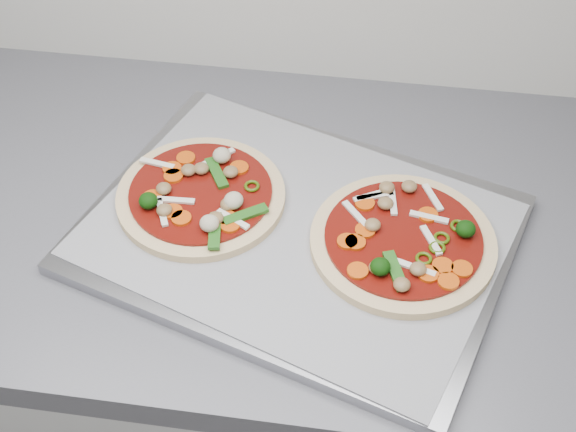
# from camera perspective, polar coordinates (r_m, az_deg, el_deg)

# --- Properties ---
(base_cabinet) EXTENTS (3.60, 0.60, 0.86)m
(base_cabinet) POSITION_cam_1_polar(r_m,az_deg,el_deg) (1.42, -3.53, -12.62)
(base_cabinet) COLOR silver
(base_cabinet) RESTS_ON ground
(countertop) EXTENTS (3.60, 0.60, 0.04)m
(countertop) POSITION_cam_1_polar(r_m,az_deg,el_deg) (1.06, -4.61, -0.07)
(countertop) COLOR #5C5C63
(countertop) RESTS_ON base_cabinet
(baking_tray) EXTENTS (0.60, 0.51, 0.02)m
(baking_tray) POSITION_cam_1_polar(r_m,az_deg,el_deg) (1.00, 0.63, -1.29)
(baking_tray) COLOR gray
(baking_tray) RESTS_ON countertop
(parchment) EXTENTS (0.58, 0.50, 0.00)m
(parchment) POSITION_cam_1_polar(r_m,az_deg,el_deg) (1.00, 0.64, -0.93)
(parchment) COLOR #999A9F
(parchment) RESTS_ON baking_tray
(pizza_left) EXTENTS (0.28, 0.28, 0.04)m
(pizza_left) POSITION_cam_1_polar(r_m,az_deg,el_deg) (1.03, -6.16, 1.49)
(pizza_left) COLOR beige
(pizza_left) RESTS_ON parchment
(pizza_right) EXTENTS (0.31, 0.31, 0.04)m
(pizza_right) POSITION_cam_1_polar(r_m,az_deg,el_deg) (0.98, 8.19, -1.77)
(pizza_right) COLOR beige
(pizza_right) RESTS_ON parchment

